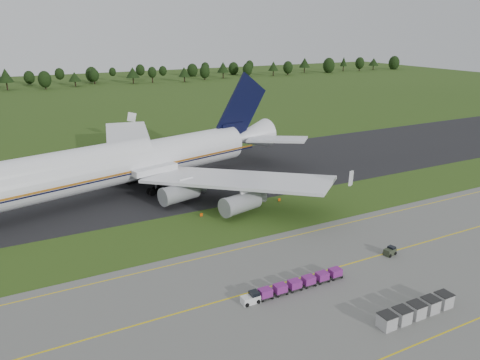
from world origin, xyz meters
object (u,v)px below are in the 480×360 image
aircraft (121,164)px  edge_markers (261,203)px  utility_cart (390,252)px  uld_row (416,310)px  baggage_train (293,285)px

aircraft → edge_markers: size_ratio=3.15×
utility_cart → uld_row: bearing=-123.9°
utility_cart → uld_row: uld_row is taller
uld_row → edge_markers: (2.23, 41.42, -0.71)m
baggage_train → utility_cart: 19.08m
aircraft → baggage_train: (10.45, -48.68, -5.80)m
baggage_train → uld_row: (9.93, -12.00, 0.18)m
baggage_train → edge_markers: baggage_train is taller
utility_cart → edge_markers: (-6.86, 27.89, -0.29)m
utility_cart → edge_markers: 28.73m
aircraft → utility_cart: (29.47, -47.15, -6.04)m
edge_markers → utility_cart: bearing=-76.2°
aircraft → uld_row: bearing=-71.4°
utility_cart → aircraft: bearing=122.0°
baggage_train → uld_row: size_ratio=1.37×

